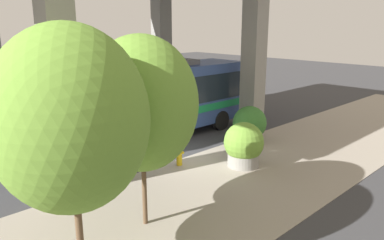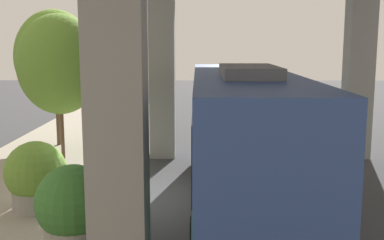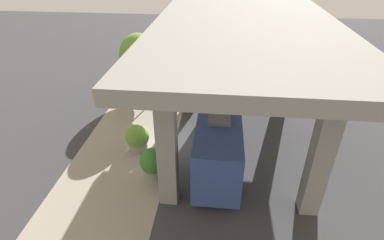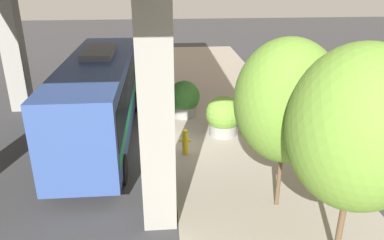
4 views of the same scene
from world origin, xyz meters
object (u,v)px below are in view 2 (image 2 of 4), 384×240
(bus, at_px, (244,132))
(street_tree_far, at_px, (55,58))
(planter_front, at_px, (74,209))
(planter_middle, at_px, (36,177))
(fire_hydrant, at_px, (118,171))
(street_tree_near, at_px, (59,64))

(bus, xyz_separation_m, street_tree_far, (-6.77, 7.55, 1.57))
(planter_front, distance_m, planter_middle, 2.81)
(fire_hydrant, xyz_separation_m, street_tree_far, (-3.39, 5.90, 3.00))
(planter_front, height_order, street_tree_far, street_tree_far)
(bus, bearing_deg, planter_middle, -179.22)
(planter_middle, xyz_separation_m, street_tree_far, (-1.64, 7.62, 2.69))
(planter_middle, bearing_deg, planter_front, -56.80)
(planter_middle, height_order, street_tree_far, street_tree_far)
(bus, distance_m, street_tree_far, 10.26)
(fire_hydrant, distance_m, street_tree_near, 5.24)
(fire_hydrant, relative_size, street_tree_near, 0.21)
(fire_hydrant, xyz_separation_m, planter_middle, (-1.76, -1.72, 0.31))
(street_tree_near, xyz_separation_m, street_tree_far, (-0.82, 2.32, 0.16))
(planter_front, distance_m, street_tree_near, 8.39)
(fire_hydrant, height_order, planter_middle, planter_middle)
(fire_hydrant, relative_size, planter_middle, 0.61)
(bus, distance_m, street_tree_near, 8.04)
(fire_hydrant, relative_size, planter_front, 0.60)
(street_tree_near, bearing_deg, bus, -41.32)
(fire_hydrant, distance_m, planter_front, 4.09)
(bus, height_order, planter_front, bus)
(planter_front, height_order, planter_middle, planter_front)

